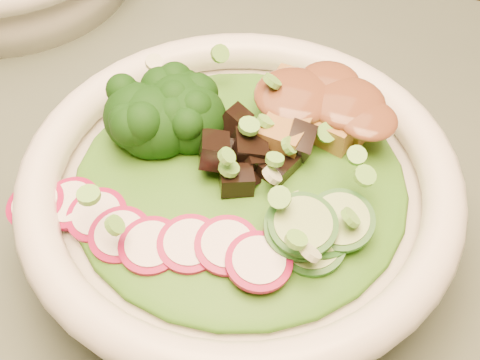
% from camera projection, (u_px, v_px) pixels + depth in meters
% --- Properties ---
extents(salad_bowl, '(0.27, 0.27, 0.07)m').
position_uv_depth(salad_bowl, '(240.00, 200.00, 0.43)').
color(salad_bowl, white).
rests_on(salad_bowl, dining_table).
extents(lettuce_bed, '(0.21, 0.21, 0.02)m').
position_uv_depth(lettuce_bed, '(240.00, 179.00, 0.41)').
color(lettuce_bed, '#1E5B13').
rests_on(lettuce_bed, salad_bowl).
extents(broccoli_florets, '(0.10, 0.09, 0.04)m').
position_uv_depth(broccoli_florets, '(170.00, 109.00, 0.43)').
color(broccoli_florets, black).
rests_on(broccoli_florets, salad_bowl).
extents(radish_slices, '(0.12, 0.07, 0.02)m').
position_uv_depth(radish_slices, '(156.00, 239.00, 0.38)').
color(radish_slices, maroon).
rests_on(radish_slices, salad_bowl).
extents(cucumber_slices, '(0.09, 0.09, 0.04)m').
position_uv_depth(cucumber_slices, '(320.00, 232.00, 0.37)').
color(cucumber_slices, '#9EC36C').
rests_on(cucumber_slices, salad_bowl).
extents(mushroom_heap, '(0.09, 0.09, 0.04)m').
position_uv_depth(mushroom_heap, '(255.00, 153.00, 0.40)').
color(mushroom_heap, black).
rests_on(mushroom_heap, salad_bowl).
extents(tofu_cubes, '(0.10, 0.08, 0.04)m').
position_uv_depth(tofu_cubes, '(315.00, 116.00, 0.43)').
color(tofu_cubes, '#8F5E2F').
rests_on(tofu_cubes, salad_bowl).
extents(peanut_sauce, '(0.07, 0.06, 0.02)m').
position_uv_depth(peanut_sauce, '(316.00, 101.00, 0.42)').
color(peanut_sauce, brown).
rests_on(peanut_sauce, tofu_cubes).
extents(scallion_garnish, '(0.19, 0.19, 0.02)m').
position_uv_depth(scallion_garnish, '(240.00, 152.00, 0.39)').
color(scallion_garnish, '#69B740').
rests_on(scallion_garnish, salad_bowl).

